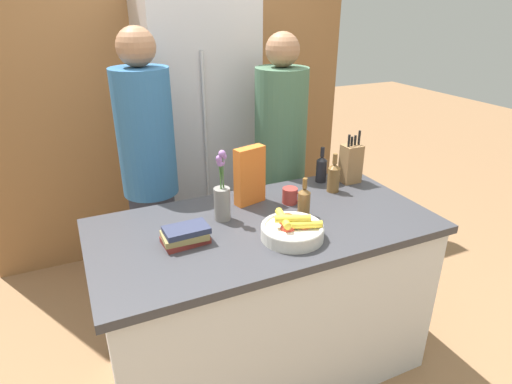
{
  "coord_description": "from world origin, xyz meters",
  "views": [
    {
      "loc": [
        -0.8,
        -1.64,
        1.88
      ],
      "look_at": [
        0.0,
        0.1,
        1.01
      ],
      "focal_mm": 30.0,
      "sensor_mm": 36.0,
      "label": 1
    }
  ],
  "objects_px": {
    "person_in_blue": "(280,155)",
    "bottle_vinegar": "(321,168)",
    "bottle_oil": "(304,201)",
    "knife_block": "(351,163)",
    "refrigerator": "(200,137)",
    "fruit_bowl": "(292,229)",
    "flower_vase": "(222,197)",
    "person_at_sink": "(149,167)",
    "coffee_mug": "(290,196)",
    "bottle_wine": "(334,177)",
    "cereal_box": "(250,176)",
    "book_stack": "(185,235)"
  },
  "relations": [
    {
      "from": "person_in_blue",
      "to": "bottle_vinegar",
      "type": "bearing_deg",
      "value": -88.94
    },
    {
      "from": "bottle_oil",
      "to": "knife_block",
      "type": "bearing_deg",
      "value": 29.53
    },
    {
      "from": "knife_block",
      "to": "refrigerator",
      "type": "bearing_deg",
      "value": 121.87
    },
    {
      "from": "fruit_bowl",
      "to": "flower_vase",
      "type": "relative_size",
      "value": 0.79
    },
    {
      "from": "knife_block",
      "to": "person_in_blue",
      "type": "bearing_deg",
      "value": 124.32
    },
    {
      "from": "person_at_sink",
      "to": "bottle_vinegar",
      "type": "bearing_deg",
      "value": -4.46
    },
    {
      "from": "coffee_mug",
      "to": "person_at_sink",
      "type": "xyz_separation_m",
      "value": [
        -0.62,
        0.55,
        0.07
      ]
    },
    {
      "from": "bottle_wine",
      "to": "bottle_vinegar",
      "type": "bearing_deg",
      "value": 83.98
    },
    {
      "from": "cereal_box",
      "to": "bottle_vinegar",
      "type": "relative_size",
      "value": 1.45
    },
    {
      "from": "flower_vase",
      "to": "book_stack",
      "type": "height_order",
      "value": "flower_vase"
    },
    {
      "from": "flower_vase",
      "to": "book_stack",
      "type": "bearing_deg",
      "value": -147.98
    },
    {
      "from": "person_at_sink",
      "to": "book_stack",
      "type": "bearing_deg",
      "value": -72.62
    },
    {
      "from": "knife_block",
      "to": "flower_vase",
      "type": "bearing_deg",
      "value": -170.86
    },
    {
      "from": "bottle_vinegar",
      "to": "person_in_blue",
      "type": "xyz_separation_m",
      "value": [
        -0.11,
        0.31,
        -0.0
      ]
    },
    {
      "from": "refrigerator",
      "to": "person_at_sink",
      "type": "relative_size",
      "value": 1.1
    },
    {
      "from": "refrigerator",
      "to": "person_at_sink",
      "type": "distance_m",
      "value": 0.72
    },
    {
      "from": "bottle_oil",
      "to": "book_stack",
      "type": "bearing_deg",
      "value": -178.83
    },
    {
      "from": "flower_vase",
      "to": "coffee_mug",
      "type": "relative_size",
      "value": 3.51
    },
    {
      "from": "refrigerator",
      "to": "bottle_vinegar",
      "type": "xyz_separation_m",
      "value": [
        0.46,
        -0.91,
        0.0
      ]
    },
    {
      "from": "knife_block",
      "to": "bottle_oil",
      "type": "relative_size",
      "value": 1.54
    },
    {
      "from": "book_stack",
      "to": "bottle_vinegar",
      "type": "height_order",
      "value": "bottle_vinegar"
    },
    {
      "from": "bottle_oil",
      "to": "bottle_wine",
      "type": "relative_size",
      "value": 0.9
    },
    {
      "from": "book_stack",
      "to": "bottle_oil",
      "type": "height_order",
      "value": "bottle_oil"
    },
    {
      "from": "bottle_oil",
      "to": "refrigerator",
      "type": "bearing_deg",
      "value": 96.26
    },
    {
      "from": "knife_block",
      "to": "bottle_vinegar",
      "type": "bearing_deg",
      "value": 154.79
    },
    {
      "from": "flower_vase",
      "to": "person_at_sink",
      "type": "relative_size",
      "value": 0.2
    },
    {
      "from": "flower_vase",
      "to": "cereal_box",
      "type": "distance_m",
      "value": 0.23
    },
    {
      "from": "person_in_blue",
      "to": "knife_block",
      "type": "bearing_deg",
      "value": -73.96
    },
    {
      "from": "coffee_mug",
      "to": "bottle_vinegar",
      "type": "distance_m",
      "value": 0.36
    },
    {
      "from": "cereal_box",
      "to": "bottle_vinegar",
      "type": "xyz_separation_m",
      "value": [
        0.5,
        0.09,
        -0.07
      ]
    },
    {
      "from": "coffee_mug",
      "to": "person_at_sink",
      "type": "bearing_deg",
      "value": 138.3
    },
    {
      "from": "cereal_box",
      "to": "book_stack",
      "type": "relative_size",
      "value": 1.48
    },
    {
      "from": "flower_vase",
      "to": "cereal_box",
      "type": "xyz_separation_m",
      "value": [
        0.2,
        0.12,
        0.03
      ]
    },
    {
      "from": "refrigerator",
      "to": "bottle_oil",
      "type": "bearing_deg",
      "value": -83.74
    },
    {
      "from": "fruit_bowl",
      "to": "knife_block",
      "type": "xyz_separation_m",
      "value": [
        0.63,
        0.44,
        0.07
      ]
    },
    {
      "from": "refrigerator",
      "to": "knife_block",
      "type": "relative_size",
      "value": 6.32
    },
    {
      "from": "bottle_wine",
      "to": "flower_vase",
      "type": "bearing_deg",
      "value": -174.92
    },
    {
      "from": "refrigerator",
      "to": "bottle_wine",
      "type": "xyz_separation_m",
      "value": [
        0.44,
        -1.06,
        0.01
      ]
    },
    {
      "from": "fruit_bowl",
      "to": "book_stack",
      "type": "bearing_deg",
      "value": 160.98
    },
    {
      "from": "refrigerator",
      "to": "fruit_bowl",
      "type": "xyz_separation_m",
      "value": [
        -0.02,
        -1.42,
        -0.04
      ]
    },
    {
      "from": "bottle_vinegar",
      "to": "person_at_sink",
      "type": "xyz_separation_m",
      "value": [
        -0.93,
        0.37,
        0.03
      ]
    },
    {
      "from": "cereal_box",
      "to": "coffee_mug",
      "type": "bearing_deg",
      "value": -26.17
    },
    {
      "from": "bottle_vinegar",
      "to": "bottle_wine",
      "type": "xyz_separation_m",
      "value": [
        -0.02,
        -0.15,
        0.0
      ]
    },
    {
      "from": "cereal_box",
      "to": "book_stack",
      "type": "bearing_deg",
      "value": -148.42
    },
    {
      "from": "cereal_box",
      "to": "refrigerator",
      "type": "bearing_deg",
      "value": 87.39
    },
    {
      "from": "bottle_vinegar",
      "to": "bottle_wine",
      "type": "height_order",
      "value": "bottle_wine"
    },
    {
      "from": "knife_block",
      "to": "person_in_blue",
      "type": "relative_size",
      "value": 0.18
    },
    {
      "from": "refrigerator",
      "to": "bottle_oil",
      "type": "xyz_separation_m",
      "value": [
        0.14,
        -1.25,
        -0.0
      ]
    },
    {
      "from": "coffee_mug",
      "to": "fruit_bowl",
      "type": "bearing_deg",
      "value": -117.66
    },
    {
      "from": "bottle_vinegar",
      "to": "knife_block",
      "type": "bearing_deg",
      "value": -25.21
    }
  ]
}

